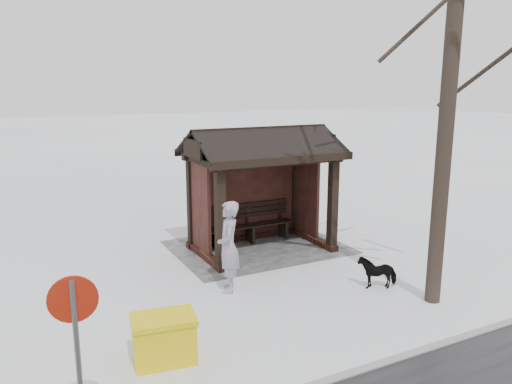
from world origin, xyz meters
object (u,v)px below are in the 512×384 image
grit_bin (164,338)px  road_sign (75,325)px  dog (377,272)px  bus_shelter (259,164)px  pedestrian (229,247)px

grit_bin → road_sign: 2.25m
dog → grit_bin: grit_bin is taller
dog → grit_bin: (4.74, 0.75, 0.05)m
grit_bin → road_sign: (1.36, 1.37, 1.16)m
bus_shelter → pedestrian: (1.77, 2.11, -1.24)m
pedestrian → bus_shelter: bearing=162.5°
bus_shelter → dog: bearing=107.0°
bus_shelter → road_sign: 7.47m
dog → pedestrian: bearing=-91.7°
bus_shelter → dog: size_ratio=4.72×
pedestrian → dog: size_ratio=2.42×
bus_shelter → dog: bus_shelter is taller
grit_bin → bus_shelter: bearing=-123.6°
pedestrian → road_sign: (3.31, 3.33, 0.61)m
pedestrian → grit_bin: pedestrian is taller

